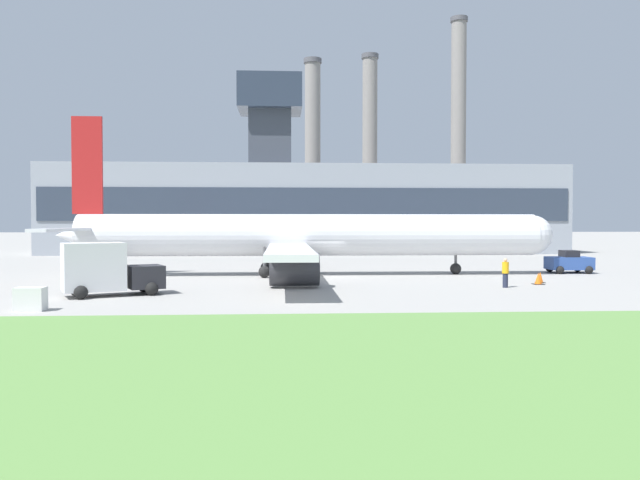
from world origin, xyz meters
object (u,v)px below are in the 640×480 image
Objects in this scene: fuel_truck at (106,270)px; pushback_tug at (569,263)px; ground_crew_person at (505,273)px; airplane at (302,237)px.

pushback_tug is at bearing 22.77° from fuel_truck.
pushback_tug is 13.26m from ground_crew_person.
pushback_tug is at bearing 1.83° from airplane.
fuel_truck is at bearing -157.23° from pushback_tug.
airplane reaches higher than ground_crew_person.
fuel_truck reaches higher than ground_crew_person.
airplane is 20.37m from pushback_tug.
pushback_tug is 0.60× the size of fuel_truck.
ground_crew_person is (11.67, -9.45, -1.92)m from airplane.
fuel_truck reaches higher than pushback_tug.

